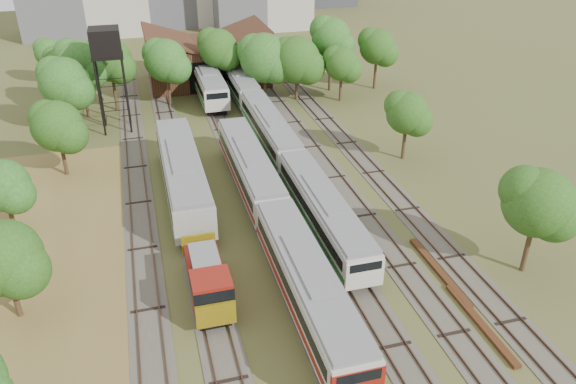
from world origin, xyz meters
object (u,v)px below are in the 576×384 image
object	(u,v)px
railcar_green_set	(270,130)
shunter_locomotive	(208,283)
water_tower	(106,45)
railcar_red_set	(274,217)

from	to	relation	value
railcar_green_set	shunter_locomotive	size ratio (longest dim) A/B	6.43
railcar_green_set	water_tower	size ratio (longest dim) A/B	4.62
water_tower	railcar_red_set	bearing A→B (deg)	-66.52
shunter_locomotive	railcar_red_set	bearing A→B (deg)	45.90
railcar_green_set	shunter_locomotive	bearing A→B (deg)	-112.88
railcar_red_set	shunter_locomotive	xyz separation A→B (m)	(-6.00, -6.19, -0.36)
railcar_red_set	railcar_green_set	xyz separation A→B (m)	(4.00, 17.50, -0.13)
railcar_green_set	railcar_red_set	bearing A→B (deg)	-102.87
railcar_red_set	railcar_green_set	bearing A→B (deg)	77.13
railcar_red_set	water_tower	distance (m)	29.73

